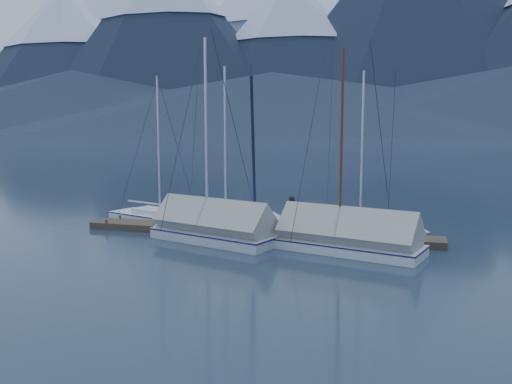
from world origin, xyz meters
TOP-DOWN VIEW (x-y plane):
  - ground at (0.00, 0.00)m, footprint 1000.00×1000.00m
  - mountain_range at (4.12, 370.45)m, footprint 877.00×584.00m
  - dock at (0.00, 2.00)m, footprint 18.00×1.50m
  - mooring_posts at (-0.50, 2.00)m, footprint 15.12×1.52m
  - sailboat_open_left at (-5.78, 3.88)m, footprint 7.02×4.08m
  - sailboat_open_mid at (-2.01, 4.71)m, footprint 7.43×3.58m
  - sailboat_open_right at (5.39, 4.36)m, footprint 6.93×2.91m
  - sailboat_covered_near at (4.26, -0.06)m, footprint 7.78×4.13m
  - sailboat_covered_far at (-2.09, 0.37)m, footprint 7.75×4.44m
  - person at (1.76, 2.45)m, footprint 0.48×0.65m

SIDE VIEW (x-z plane):
  - ground at x=0.00m, z-range 0.00..0.00m
  - dock at x=0.00m, z-range -0.16..0.38m
  - sailboat_open_left at x=-5.78m, z-range -4.32..4.64m
  - sailboat_open_right at x=5.39m, z-range -4.34..4.65m
  - sailboat_open_mid at x=-2.01m, z-range -4.57..4.91m
  - mooring_posts at x=-0.50m, z-range 0.17..0.52m
  - sailboat_covered_near at x=4.26m, z-range -4.36..5.32m
  - sailboat_covered_far at x=-2.09m, z-range -4.70..5.72m
  - person at x=1.76m, z-range 0.34..2.00m
  - mountain_range at x=4.12m, z-range -16.60..133.90m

